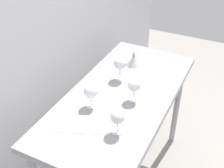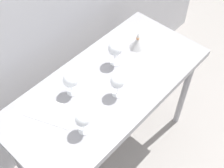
{
  "view_description": "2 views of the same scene",
  "coord_description": "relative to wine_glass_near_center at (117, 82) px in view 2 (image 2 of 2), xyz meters",
  "views": [
    {
      "loc": [
        -1.44,
        -0.65,
        2.07
      ],
      "look_at": [
        -0.03,
        0.05,
        0.98
      ],
      "focal_mm": 47.29,
      "sensor_mm": 36.0,
      "label": 1
    },
    {
      "loc": [
        -0.86,
        -0.82,
        2.33
      ],
      "look_at": [
        -0.01,
        -0.05,
        0.93
      ],
      "focal_mm": 47.25,
      "sensor_mm": 36.0,
      "label": 2
    }
  ],
  "objects": [
    {
      "name": "ground_plane",
      "position": [
        0.02,
        0.1,
        -1.01
      ],
      "size": [
        6.0,
        6.0,
        0.0
      ],
      "primitive_type": "plane",
      "color": "gray"
    },
    {
      "name": "steel_counter",
      "position": [
        0.02,
        0.1,
        -0.22
      ],
      "size": [
        1.4,
        0.65,
        0.9
      ],
      "color": "#939398",
      "rests_on": "ground_plane"
    },
    {
      "name": "wine_glass_near_center",
      "position": [
        0.0,
        0.0,
        0.0
      ],
      "size": [
        0.09,
        0.09,
        0.16
      ],
      "color": "white",
      "rests_on": "steel_counter"
    },
    {
      "name": "wine_glass_near_left",
      "position": [
        -0.32,
        -0.03,
        -0.0
      ],
      "size": [
        0.08,
        0.08,
        0.16
      ],
      "color": "white",
      "rests_on": "steel_counter"
    },
    {
      "name": "wine_glass_far_left",
      "position": [
        -0.18,
        0.21,
        -0.0
      ],
      "size": [
        0.09,
        0.09,
        0.16
      ],
      "color": "white",
      "rests_on": "steel_counter"
    },
    {
      "name": "wine_glass_far_right",
      "position": [
        0.19,
        0.19,
        0.01
      ],
      "size": [
        0.09,
        0.09,
        0.17
      ],
      "color": "white",
      "rests_on": "steel_counter"
    },
    {
      "name": "tasting_sheet_upper",
      "position": [
        -0.36,
        0.2,
        -0.11
      ],
      "size": [
        0.24,
        0.32,
        0.0
      ],
      "primitive_type": "cube",
      "rotation": [
        0.0,
        0.0,
        0.39
      ],
      "color": "white",
      "rests_on": "steel_counter"
    },
    {
      "name": "decanter_funnel",
      "position": [
        0.41,
        0.17,
        -0.07
      ],
      "size": [
        0.11,
        0.11,
        0.13
      ],
      "color": "#BDBDBD",
      "rests_on": "steel_counter"
    }
  ]
}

